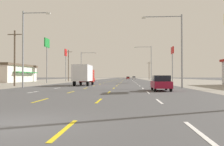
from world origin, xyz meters
The scene contains 21 objects.
ground_plane centered at (0.00, 66.00, 0.00)m, with size 572.00×572.00×0.00m, color #4C4C4F.
lot_apron_left centered at (-24.75, 66.00, 0.00)m, with size 28.00×440.00×0.01m, color gray.
lot_apron_right centered at (24.75, 66.00, 0.00)m, with size 28.00×440.00×0.01m, color gray.
lane_markings centered at (0.00, 104.50, 0.01)m, with size 10.64×227.60×0.01m.
signal_span_wire centered at (-0.04, 6.48, 5.41)m, with size 26.96×0.52×9.55m.
hatchback_far_right_nearest centered at (6.78, 17.25, 0.78)m, with size 1.72×3.90×1.54m.
box_truck_inner_left_near centered at (-3.64, 30.77, 1.84)m, with size 2.40×7.20×3.23m.
sedan_far_left_mid centered at (-6.78, 58.08, 0.76)m, with size 1.80×4.50×1.46m.
hatchback_far_right_midfar centered at (6.79, 123.87, 0.78)m, with size 1.72×3.90×1.54m.
sedan_inner_right_far centered at (3.54, 124.72, 0.76)m, with size 1.80×4.50×1.46m.
storefront_left_row_1 centered at (-29.46, 53.60, 2.37)m, with size 13.00×17.78×4.68m.
pole_sign_left_row_1 centered at (-13.79, 42.46, 7.55)m, with size 0.24×2.79×9.58m.
pole_sign_left_row_2 centered at (-15.54, 64.33, 7.54)m, with size 0.24×2.15×9.86m.
pole_sign_right_row_1 centered at (14.06, 50.19, 6.63)m, with size 0.24×2.58×8.51m.
streetlight_left_row_0 centered at (-9.81, 22.97, 5.70)m, with size 3.70×0.26×9.95m.
streetlight_right_row_0 centered at (9.55, 22.97, 5.46)m, with size 5.07×0.26×9.18m.
streetlight_left_row_1 centered at (-9.60, 61.35, 5.12)m, with size 4.63×0.26×8.63m.
streetlight_right_row_1 centered at (9.62, 61.35, 5.97)m, with size 4.93×0.26×10.20m.
utility_pole_left_row_0 centered at (-13.45, 27.42, 4.36)m, with size 2.20×0.26×8.34m.
utility_pole_left_row_1 centered at (-14.71, 64.39, 5.00)m, with size 2.20×0.26×9.61m.
utility_pole_right_row_2 centered at (13.14, 101.64, 4.29)m, with size 2.20×0.26×8.20m.
Camera 1 is at (3.45, -6.76, 1.43)m, focal length 37.87 mm.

